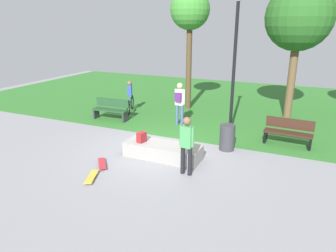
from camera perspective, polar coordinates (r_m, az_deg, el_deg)
ground_plane at (r=10.57m, az=-1.69°, el=-4.19°), size 28.00×28.00×0.00m
grass_lawn at (r=17.38m, az=9.32°, el=4.57°), size 26.60×12.85×0.01m
concrete_ledge at (r=9.80m, az=-0.99°, el=-4.56°), size 2.42×0.87×0.47m
backpack_on_ledge at (r=9.85m, az=-4.87°, el=-2.05°), size 0.26×0.32×0.32m
skater_performing_trick at (r=8.49m, az=3.43°, el=-2.88°), size 0.43×0.23×1.67m
skateboard_by_ledge at (r=8.83m, az=-13.82°, el=-9.00°), size 0.48×0.82×0.08m
skateboard_spare at (r=9.55m, az=-11.98°, el=-6.73°), size 0.66×0.75×0.08m
park_bench_near_path at (r=13.87m, az=-10.42°, el=3.09°), size 1.62×0.53×0.91m
park_bench_by_oak at (r=11.53m, az=21.19°, el=-0.97°), size 1.63×0.57×0.91m
tree_slender_maple at (r=14.61m, az=22.87°, el=17.74°), size 2.77×2.77×5.69m
tree_broad_elm at (r=15.16m, az=4.04°, el=20.07°), size 1.82×1.82×5.56m
lamp_post at (r=11.75m, az=12.14°, el=12.75°), size 0.28×0.28×5.03m
trash_bin at (r=10.53m, az=10.78°, el=-2.06°), size 0.50×0.50×0.87m
pedestrian_with_backpack at (r=12.74m, az=2.12°, el=4.77°), size 0.43×0.36×1.77m
cyclist_on_bicycle at (r=14.98m, az=-6.95°, el=4.96°), size 0.73×1.71×1.52m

